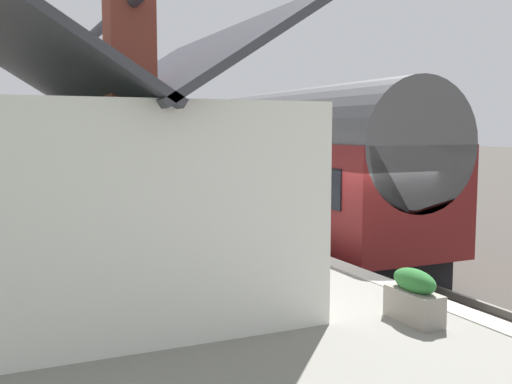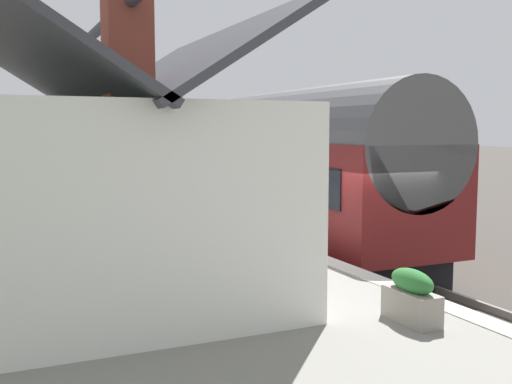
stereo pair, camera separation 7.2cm
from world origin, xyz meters
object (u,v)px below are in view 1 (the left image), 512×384
Objects in this scene: lamp_post_platform at (178,120)px; station_sign_board at (194,174)px; planter_under_sign at (133,185)px; station_building at (114,188)px; bench_near_building at (104,186)px; train at (303,171)px; planter_bench_left at (21,190)px; planter_edge_far at (414,297)px.

lamp_post_platform is 2.31× the size of station_sign_board.
lamp_post_platform is at bearing -173.97° from planter_under_sign.
station_building is at bearing 156.32° from lamp_post_platform.
bench_near_building reaches higher than planter_under_sign.
station_sign_board is (-2.17, 0.26, -1.35)m from lamp_post_platform.
lamp_post_platform reaches higher than train.
station_sign_board reaches higher than planter_bench_left.
train is 6.07× the size of station_sign_board.
planter_under_sign is at bearing -49.48° from bench_near_building.
station_building is at bearing 150.43° from station_sign_board.
bench_near_building is at bearing 130.52° from planter_under_sign.
planter_under_sign is 6.17m from station_sign_board.
station_building is (-4.74, 5.78, 0.22)m from train.
station_sign_board is (-5.14, -1.29, 0.71)m from bench_near_building.
planter_under_sign is 1.03× the size of planter_edge_far.
lamp_post_platform is (-4.81, -3.93, 2.26)m from planter_bench_left.
planter_edge_far is 0.50× the size of station_sign_board.
station_building reaches higher than bench_near_building.
train is 2.63× the size of lamp_post_platform.
train is 8.70× the size of planter_bench_left.
train is at bearing -139.58° from planter_bench_left.
bench_near_building reaches higher than planter_bench_left.
station_building is 1.78× the size of lamp_post_platform.
station_sign_board is at bearing -152.27° from planter_bench_left.
train is 3.93m from lamp_post_platform.
planter_bench_left is (12.29, 0.66, -1.16)m from station_building.
bench_near_building is 1.81× the size of planter_edge_far.
lamp_post_platform reaches higher than planter_under_sign.
lamp_post_platform reaches higher than planter_bench_left.
planter_bench_left is at bearing 3.06° from station_building.
lamp_post_platform is (-3.95, -0.42, 2.14)m from planter_under_sign.
station_building is 8.24m from lamp_post_platform.
train is 7.04m from bench_near_building.
train is 11.92× the size of planter_under_sign.
planter_under_sign is 0.51× the size of station_sign_board.
bench_near_building is at bearing 4.80° from planter_edge_far.
station_sign_board is at bearing -0.92° from planter_edge_far.
station_building reaches higher than planter_under_sign.
bench_near_building is at bearing 14.14° from station_sign_board.
planter_under_sign is at bearing 1.43° from station_sign_board.
train reaches higher than planter_edge_far.
planter_edge_far is at bearing -167.24° from planter_bench_left.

